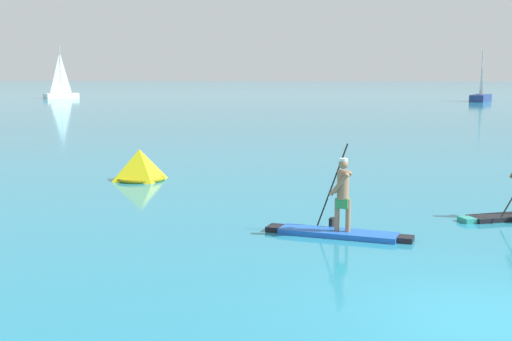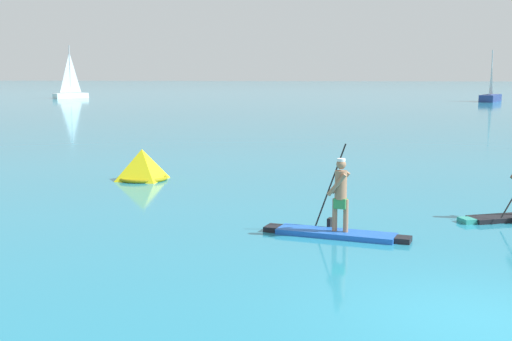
{
  "view_description": "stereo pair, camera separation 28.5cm",
  "coord_description": "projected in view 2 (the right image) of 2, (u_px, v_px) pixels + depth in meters",
  "views": [
    {
      "loc": [
        -2.5,
        -9.81,
        3.57
      ],
      "look_at": [
        -4.23,
        7.91,
        0.96
      ],
      "focal_mm": 48.16,
      "sensor_mm": 36.0,
      "label": 1
    },
    {
      "loc": [
        -2.21,
        -9.78,
        3.57
      ],
      "look_at": [
        -4.23,
        7.91,
        0.96
      ],
      "focal_mm": 48.16,
      "sensor_mm": 36.0,
      "label": 2
    }
  ],
  "objects": [
    {
      "name": "sailboat_left_horizon",
      "position": [
        71.0,
        91.0,
        88.02
      ],
      "size": [
        3.82,
        4.26,
        6.7
      ],
      "rotation": [
        0.0,
        0.0,
        4.02
      ],
      "color": "white",
      "rests_on": "ground"
    },
    {
      "name": "sailboat_right_horizon",
      "position": [
        491.0,
        96.0,
        79.02
      ],
      "size": [
        3.55,
        5.63,
        5.86
      ],
      "rotation": [
        0.0,
        0.0,
        4.31
      ],
      "color": "navy",
      "rests_on": "ground"
    },
    {
      "name": "race_marker_buoy",
      "position": [
        142.0,
        166.0,
        22.52
      ],
      "size": [
        1.95,
        1.95,
        1.01
      ],
      "color": "yellow",
      "rests_on": "ground"
    },
    {
      "name": "ground",
      "position": [
        485.0,
        320.0,
        9.89
      ],
      "size": [
        440.0,
        440.0,
        0.0
      ],
      "primitive_type": "plane",
      "color": "teal"
    },
    {
      "name": "paddleboarder_mid_center",
      "position": [
        337.0,
        221.0,
        14.84
      ],
      "size": [
        3.22,
        1.3,
        2.01
      ],
      "rotation": [
        0.0,
        0.0,
        2.88
      ],
      "color": "blue",
      "rests_on": "ground"
    }
  ]
}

